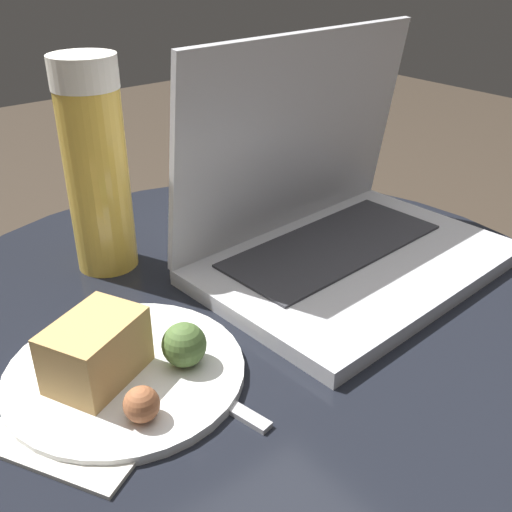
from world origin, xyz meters
name	(u,v)px	position (x,y,z in m)	size (l,w,h in m)	color
table	(254,401)	(0.00, 0.00, 0.37)	(0.74, 0.74, 0.49)	black
napkin	(109,394)	(-0.18, -0.02, 0.50)	(0.22, 0.19, 0.00)	silver
laptop	(334,220)	(0.14, 0.03, 0.55)	(0.36, 0.26, 0.25)	silver
beer_glass	(96,167)	(-0.07, 0.19, 0.61)	(0.07, 0.07, 0.24)	gold
snack_plate	(121,363)	(-0.16, -0.01, 0.51)	(0.21, 0.21, 0.06)	white
fork	(177,375)	(-0.12, -0.04, 0.50)	(0.05, 0.18, 0.01)	#B2B2B7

